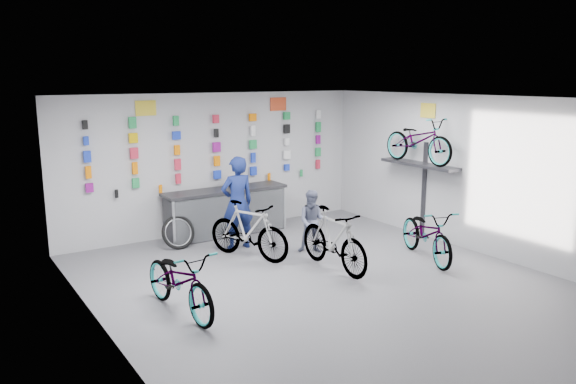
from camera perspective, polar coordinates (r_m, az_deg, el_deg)
floor at (r=9.32m, az=3.83°, el=-9.31°), size 8.00×8.00×0.00m
ceiling at (r=8.72m, az=4.10°, el=9.44°), size 8.00×8.00×0.00m
wall_back at (r=12.28m, az=-7.37°, el=2.97°), size 7.00×0.00×7.00m
wall_front at (r=6.30m, az=26.59°, el=-6.49°), size 7.00×0.00×7.00m
wall_left at (r=7.39m, az=-18.29°, el=-3.29°), size 0.00×8.00×8.00m
wall_right at (r=11.33m, az=18.24°, el=1.75°), size 0.00×8.00×8.00m
counter at (r=12.07m, az=-6.29°, el=-2.07°), size 2.70×0.66×1.00m
merch_wall at (r=12.18m, az=-7.24°, el=4.28°), size 5.53×0.08×1.56m
wall_bracket at (r=11.98m, az=13.25°, el=2.37°), size 0.39×1.90×2.00m
sign_left at (r=11.57m, az=-14.25°, el=8.26°), size 0.42×0.02×0.30m
sign_right at (r=12.91m, az=-1.00°, el=8.92°), size 0.42×0.02×0.30m
sign_side at (r=11.97m, az=14.03°, el=8.04°), size 0.02×0.40×0.30m
bike_left at (r=8.21m, az=-10.93°, el=-8.82°), size 0.83×1.92×0.98m
bike_center at (r=9.84m, az=4.66°, el=-4.83°), size 0.52×1.82×1.10m
bike_right at (r=10.68m, az=13.93°, el=-4.11°), size 1.25×2.00×0.99m
bike_service at (r=10.44m, az=-4.04°, el=-3.90°), size 1.18×1.84×1.08m
bike_wall at (r=11.85m, az=13.12°, el=5.15°), size 0.63×1.80×0.95m
clerk at (r=10.99m, az=-5.17°, el=-1.10°), size 0.70×0.48×1.83m
customer at (r=10.77m, az=2.57°, el=-3.02°), size 0.75×0.72×1.22m
spare_wheel at (r=11.29m, az=-11.09°, el=-4.04°), size 0.69×0.30×0.67m
register at (r=12.07m, az=-5.18°, el=0.99°), size 0.30×0.32×0.22m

